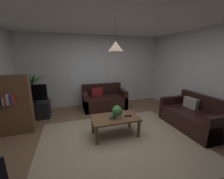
{
  "coord_description": "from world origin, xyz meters",
  "views": [
    {
      "loc": [
        -0.93,
        -2.72,
        1.8
      ],
      "look_at": [
        0.0,
        0.3,
        1.05
      ],
      "focal_mm": 22.55,
      "sensor_mm": 36.0,
      "label": 1
    }
  ],
  "objects_px": {
    "couch_right_side": "(193,117)",
    "book_on_table_1": "(113,117)",
    "tv": "(31,93)",
    "pendant_lamp": "(116,46)",
    "coffee_table": "(115,120)",
    "couch_under_window": "(104,100)",
    "remote_on_table_0": "(128,116)",
    "book_on_table_0": "(112,118)",
    "tv_stand": "(34,110)",
    "book_on_table_2": "(113,116)",
    "potted_palm_corner": "(33,94)",
    "bookshelf_corner": "(14,105)",
    "potted_plant_on_table": "(117,111)",
    "remote_on_table_1": "(118,116)"
  },
  "relations": [
    {
      "from": "couch_right_side",
      "to": "book_on_table_1",
      "type": "bearing_deg",
      "value": -96.05
    },
    {
      "from": "couch_under_window",
      "to": "coffee_table",
      "type": "height_order",
      "value": "couch_under_window"
    },
    {
      "from": "potted_palm_corner",
      "to": "tv",
      "type": "bearing_deg",
      "value": -81.75
    },
    {
      "from": "coffee_table",
      "to": "book_on_table_1",
      "type": "height_order",
      "value": "book_on_table_1"
    },
    {
      "from": "couch_under_window",
      "to": "remote_on_table_0",
      "type": "relative_size",
      "value": 9.1
    },
    {
      "from": "couch_under_window",
      "to": "bookshelf_corner",
      "type": "bearing_deg",
      "value": -155.97
    },
    {
      "from": "couch_right_side",
      "to": "potted_palm_corner",
      "type": "height_order",
      "value": "potted_palm_corner"
    },
    {
      "from": "remote_on_table_1",
      "to": "pendant_lamp",
      "type": "xyz_separation_m",
      "value": [
        -0.08,
        -0.03,
        1.54
      ]
    },
    {
      "from": "coffee_table",
      "to": "pendant_lamp",
      "type": "bearing_deg",
      "value": -82.87
    },
    {
      "from": "book_on_table_0",
      "to": "potted_plant_on_table",
      "type": "bearing_deg",
      "value": -0.2
    },
    {
      "from": "coffee_table",
      "to": "tv",
      "type": "xyz_separation_m",
      "value": [
        -2.0,
        1.56,
        0.4
      ]
    },
    {
      "from": "book_on_table_1",
      "to": "tv_stand",
      "type": "distance_m",
      "value": 2.52
    },
    {
      "from": "coffee_table",
      "to": "book_on_table_1",
      "type": "bearing_deg",
      "value": -159.21
    },
    {
      "from": "couch_under_window",
      "to": "book_on_table_0",
      "type": "bearing_deg",
      "value": -98.07
    },
    {
      "from": "book_on_table_1",
      "to": "book_on_table_2",
      "type": "relative_size",
      "value": 1.17
    },
    {
      "from": "remote_on_table_0",
      "to": "couch_under_window",
      "type": "bearing_deg",
      "value": -168.41
    },
    {
      "from": "tv_stand",
      "to": "pendant_lamp",
      "type": "height_order",
      "value": "pendant_lamp"
    },
    {
      "from": "tv",
      "to": "remote_on_table_1",
      "type": "bearing_deg",
      "value": -36.25
    },
    {
      "from": "coffee_table",
      "to": "tv",
      "type": "bearing_deg",
      "value": 142.19
    },
    {
      "from": "bookshelf_corner",
      "to": "pendant_lamp",
      "type": "height_order",
      "value": "pendant_lamp"
    },
    {
      "from": "book_on_table_2",
      "to": "tv",
      "type": "bearing_deg",
      "value": 140.72
    },
    {
      "from": "couch_under_window",
      "to": "remote_on_table_0",
      "type": "distance_m",
      "value": 1.89
    },
    {
      "from": "couch_under_window",
      "to": "remote_on_table_0",
      "type": "xyz_separation_m",
      "value": [
        0.11,
        -1.87,
        0.18
      ]
    },
    {
      "from": "book_on_table_0",
      "to": "potted_palm_corner",
      "type": "distance_m",
      "value": 2.9
    },
    {
      "from": "couch_under_window",
      "to": "potted_plant_on_table",
      "type": "bearing_deg",
      "value": -94.7
    },
    {
      "from": "couch_under_window",
      "to": "couch_right_side",
      "type": "xyz_separation_m",
      "value": [
        1.84,
        -2.08,
        -0.0
      ]
    },
    {
      "from": "couch_under_window",
      "to": "coffee_table",
      "type": "relative_size",
      "value": 1.35
    },
    {
      "from": "book_on_table_1",
      "to": "book_on_table_2",
      "type": "bearing_deg",
      "value": -60.99
    },
    {
      "from": "book_on_table_1",
      "to": "remote_on_table_1",
      "type": "relative_size",
      "value": 0.92
    },
    {
      "from": "couch_under_window",
      "to": "remote_on_table_0",
      "type": "height_order",
      "value": "couch_under_window"
    },
    {
      "from": "potted_palm_corner",
      "to": "bookshelf_corner",
      "type": "relative_size",
      "value": 0.99
    },
    {
      "from": "book_on_table_2",
      "to": "book_on_table_0",
      "type": "bearing_deg",
      "value": 172.11
    },
    {
      "from": "couch_under_window",
      "to": "remote_on_table_1",
      "type": "height_order",
      "value": "couch_under_window"
    },
    {
      "from": "couch_under_window",
      "to": "pendant_lamp",
      "type": "bearing_deg",
      "value": -95.84
    },
    {
      "from": "pendant_lamp",
      "to": "potted_plant_on_table",
      "type": "bearing_deg",
      "value": -42.51
    },
    {
      "from": "book_on_table_0",
      "to": "book_on_table_1",
      "type": "relative_size",
      "value": 0.84
    },
    {
      "from": "coffee_table",
      "to": "tv",
      "type": "distance_m",
      "value": 2.57
    },
    {
      "from": "coffee_table",
      "to": "couch_right_side",
      "type": "bearing_deg",
      "value": -6.95
    },
    {
      "from": "book_on_table_0",
      "to": "book_on_table_2",
      "type": "relative_size",
      "value": 0.98
    },
    {
      "from": "book_on_table_1",
      "to": "tv_stand",
      "type": "height_order",
      "value": "tv_stand"
    },
    {
      "from": "tv_stand",
      "to": "coffee_table",
      "type": "bearing_deg",
      "value": -38.2
    },
    {
      "from": "remote_on_table_1",
      "to": "pendant_lamp",
      "type": "height_order",
      "value": "pendant_lamp"
    },
    {
      "from": "book_on_table_0",
      "to": "pendant_lamp",
      "type": "bearing_deg",
      "value": 21.89
    },
    {
      "from": "remote_on_table_1",
      "to": "potted_palm_corner",
      "type": "distance_m",
      "value": 2.97
    },
    {
      "from": "coffee_table",
      "to": "book_on_table_2",
      "type": "xyz_separation_m",
      "value": [
        -0.06,
        -0.03,
        0.12
      ]
    },
    {
      "from": "book_on_table_0",
      "to": "tv_stand",
      "type": "relative_size",
      "value": 0.14
    },
    {
      "from": "potted_palm_corner",
      "to": "bookshelf_corner",
      "type": "distance_m",
      "value": 1.29
    },
    {
      "from": "tv",
      "to": "pendant_lamp",
      "type": "relative_size",
      "value": 1.32
    },
    {
      "from": "tv_stand",
      "to": "pendant_lamp",
      "type": "xyz_separation_m",
      "value": [
        2.0,
        -1.58,
        1.75
      ]
    },
    {
      "from": "remote_on_table_0",
      "to": "tv",
      "type": "distance_m",
      "value": 2.82
    }
  ]
}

